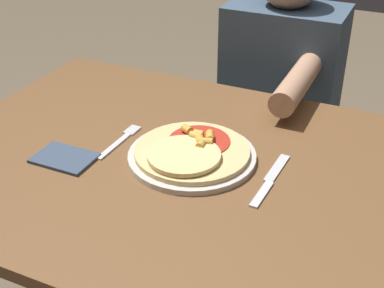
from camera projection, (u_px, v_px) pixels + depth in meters
The scene contains 7 objects.
dining_table at pixel (191, 201), 1.28m from camera, with size 1.25×0.88×0.75m.
plate at pixel (192, 156), 1.24m from camera, with size 0.30×0.30×0.01m.
pizza at pixel (191, 151), 1.23m from camera, with size 0.27×0.27×0.04m.
fork at pixel (122, 140), 1.32m from camera, with size 0.03×0.18×0.00m.
knife at pixel (270, 180), 1.17m from camera, with size 0.03×0.22×0.00m.
napkin at pixel (65, 158), 1.24m from camera, with size 0.14×0.10×0.01m.
person_diner at pixel (280, 92), 1.78m from camera, with size 0.37×0.52×1.13m.
Camera 1 is at (0.43, -0.94, 1.42)m, focal length 50.00 mm.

